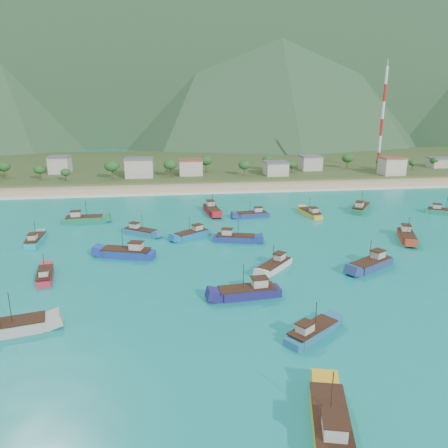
{
  "coord_description": "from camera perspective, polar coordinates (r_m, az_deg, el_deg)",
  "views": [
    {
      "loc": [
        -19.23,
        -87.59,
        33.72
      ],
      "look_at": [
        -5.51,
        18.0,
        3.0
      ],
      "focal_mm": 35.0,
      "sensor_mm": 36.0,
      "label": 1
    }
  ],
  "objects": [
    {
      "name": "boat_9",
      "position": [
        110.46,
        -4.22,
        -1.37
      ],
      "size": [
        9.64,
        7.83,
        5.74
      ],
      "rotation": [
        0.0,
        0.0,
        2.17
      ],
      "color": "#1769A3",
      "rests_on": "ground"
    },
    {
      "name": "vegetation",
      "position": [
        194.38,
        -1.42,
        7.63
      ],
      "size": [
        275.37,
        25.5,
        8.62
      ],
      "color": "#235623",
      "rests_on": "ground"
    },
    {
      "name": "boat_26",
      "position": [
        133.26,
        -1.59,
        1.8
      ],
      "size": [
        4.62,
        11.69,
        6.73
      ],
      "rotation": [
        0.0,
        0.0,
        3.25
      ],
      "color": "#AF1721",
      "rests_on": "ground"
    },
    {
      "name": "boat_3",
      "position": [
        132.48,
        11.22,
        1.34
      ],
      "size": [
        4.59,
        10.38,
        5.93
      ],
      "rotation": [
        0.0,
        0.0,
        0.17
      ],
      "color": "gold",
      "rests_on": "ground"
    },
    {
      "name": "surf_line",
      "position": [
        161.81,
        -0.42,
        4.07
      ],
      "size": [
        400.0,
        2.5,
        0.08
      ],
      "primitive_type": "cube",
      "color": "white",
      "rests_on": "ground"
    },
    {
      "name": "boat_12",
      "position": [
        142.0,
        17.39,
        1.96
      ],
      "size": [
        9.42,
        11.22,
        6.74
      ],
      "rotation": [
        0.0,
        0.0,
        5.66
      ],
      "color": "#1D7148",
      "rests_on": "ground"
    },
    {
      "name": "boat_27",
      "position": [
        90.29,
        6.65,
        -5.49
      ],
      "size": [
        8.87,
        9.33,
        5.88
      ],
      "rotation": [
        0.0,
        0.0,
        2.4
      ],
      "color": "silver",
      "rests_on": "ground"
    },
    {
      "name": "radio_tower",
      "position": [
        219.46,
        19.97,
        12.78
      ],
      "size": [
        1.2,
        1.2,
        45.98
      ],
      "color": "red",
      "rests_on": "ground"
    },
    {
      "name": "boat_0",
      "position": [
        98.66,
        -12.53,
        -3.75
      ],
      "size": [
        12.33,
        6.83,
        6.99
      ],
      "rotation": [
        0.0,
        0.0,
        1.27
      ],
      "color": "#1D3997",
      "rests_on": "ground"
    },
    {
      "name": "mountains",
      "position": [
        496.81,
        -7.93,
        24.42
      ],
      "size": [
        1520.0,
        440.0,
        260.0
      ],
      "color": "slate",
      "rests_on": "ground"
    },
    {
      "name": "boat_11",
      "position": [
        91.86,
        -22.34,
        -6.33
      ],
      "size": [
        4.24,
        9.4,
        5.36
      ],
      "rotation": [
        0.0,
        0.0,
        0.18
      ],
      "color": "#B62938",
      "rests_on": "ground"
    },
    {
      "name": "boat_6",
      "position": [
        129.35,
        -17.84,
        0.56
      ],
      "size": [
        11.28,
        3.77,
        6.59
      ],
      "rotation": [
        0.0,
        0.0,
        4.76
      ],
      "color": "#1A794E",
      "rests_on": "ground"
    },
    {
      "name": "boat_1",
      "position": [
        117.24,
        22.73,
        -1.52
      ],
      "size": [
        6.77,
        11.2,
        6.37
      ],
      "rotation": [
        0.0,
        0.0,
        2.78
      ],
      "color": "#A0351E",
      "rests_on": "ground"
    },
    {
      "name": "boat_23",
      "position": [
        148.07,
        26.69,
        1.45
      ],
      "size": [
        9.95,
        7.35,
        5.79
      ],
      "rotation": [
        0.0,
        0.0,
        4.2
      ],
      "color": "#1D8262",
      "rests_on": "ground"
    },
    {
      "name": "boat_15",
      "position": [
        129.04,
        3.7,
        1.21
      ],
      "size": [
        9.88,
        3.88,
        5.69
      ],
      "rotation": [
        0.0,
        0.0,
        1.68
      ],
      "color": "navy",
      "rests_on": "ground"
    },
    {
      "name": "land",
      "position": [
        230.87,
        -2.57,
        7.68
      ],
      "size": [
        400.0,
        110.0,
        2.4
      ],
      "primitive_type": "cube",
      "color": "#385123",
      "rests_on": "ground"
    },
    {
      "name": "boat_4",
      "position": [
        106.81,
        1.42,
        -1.9
      ],
      "size": [
        10.87,
        5.55,
        6.16
      ],
      "rotation": [
        0.0,
        0.0,
        4.46
      ],
      "color": "navy",
      "rests_on": "ground"
    },
    {
      "name": "boat_5",
      "position": [
        95.26,
        18.69,
        -5.01
      ],
      "size": [
        11.26,
        8.59,
        6.59
      ],
      "rotation": [
        0.0,
        0.0,
        2.11
      ],
      "color": "navy",
      "rests_on": "ground"
    },
    {
      "name": "boat_17",
      "position": [
        73.95,
        -26.57,
        -12.11
      ],
      "size": [
        12.35,
        6.17,
        7.01
      ],
      "rotation": [
        0.0,
        0.0,
        4.95
      ],
      "color": "#ADAA9E",
      "rests_on": "ground"
    },
    {
      "name": "boat_22",
      "position": [
        77.9,
        3.16,
        -8.92
      ],
      "size": [
        11.51,
        4.37,
        6.64
      ],
      "rotation": [
        0.0,
        0.0,
        1.67
      ],
      "color": "navy",
      "rests_on": "ground"
    },
    {
      "name": "village",
      "position": [
        192.3,
        -1.19,
        7.46
      ],
      "size": [
        212.41,
        32.34,
        7.51
      ],
      "color": "beige",
      "rests_on": "ground"
    },
    {
      "name": "ground",
      "position": [
        95.8,
        4.68,
        -4.57
      ],
      "size": [
        600.0,
        600.0,
        0.0
      ],
      "primitive_type": "plane",
      "color": "#0B836E",
      "rests_on": "ground"
    },
    {
      "name": "beach",
      "position": [
        171.05,
        -0.8,
        4.72
      ],
      "size": [
        400.0,
        18.0,
        1.2
      ],
      "primitive_type": "cube",
      "color": "beige",
      "rests_on": "ground"
    },
    {
      "name": "boat_10",
      "position": [
        114.26,
        -10.88,
        -1.03
      ],
      "size": [
        9.5,
        7.95,
        5.7
      ],
      "rotation": [
        0.0,
        0.0,
        4.09
      ],
      "color": "teal",
      "rests_on": "ground"
    },
    {
      "name": "boat_19",
      "position": [
        67.14,
        11.4,
        -13.76
      ],
      "size": [
        9.58,
        8.05,
        5.76
      ],
      "rotation": [
        0.0,
        0.0,
        5.34
      ],
      "color": "#23668E",
      "rests_on": "ground"
    },
    {
      "name": "boat_25",
      "position": [
        114.98,
        -23.41,
        -1.99
      ],
      "size": [
        2.97,
        9.74,
        5.74
      ],
      "rotation": [
        0.0,
        0.0,
        0.01
      ],
      "color": "teal",
      "rests_on": "ground"
    },
    {
      "name": "boat_14",
      "position": [
        51.23,
        13.77,
        -24.26
      ],
      "size": [
        6.54,
        12.73,
        7.22
      ],
      "rotation": [
        0.0,
        0.0,
        6.03
      ],
      "color": "gold",
      "rests_on": "ground"
    }
  ]
}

